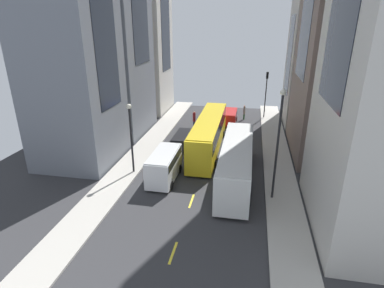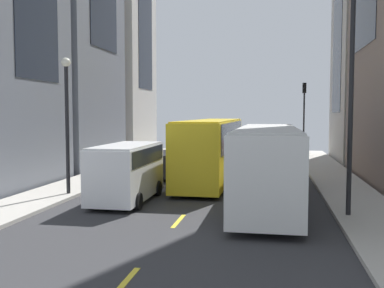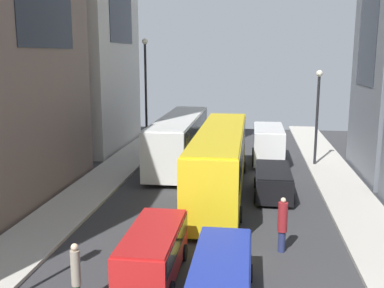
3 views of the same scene
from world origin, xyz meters
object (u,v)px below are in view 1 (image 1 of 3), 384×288
at_px(city_bus_white, 236,159).
at_px(car_black_1, 183,139).
at_px(car_red_2, 230,116).
at_px(pedestrian_crossing_near, 244,112).
at_px(traffic_light_near_corner, 266,87).
at_px(streetcar_yellow, 209,131).
at_px(pedestrian_walking_far, 194,119).
at_px(car_blue_0, 213,113).
at_px(delivery_van_white, 164,164).

distance_m(city_bus_white, car_black_1, 9.24).
bearing_deg(car_black_1, city_bus_white, 132.91).
distance_m(city_bus_white, car_red_2, 16.63).
xyz_separation_m(pedestrian_crossing_near, traffic_light_near_corner, (-2.84, -1.21, 3.50)).
bearing_deg(pedestrian_crossing_near, streetcar_yellow, 174.21).
height_order(car_red_2, pedestrian_walking_far, pedestrian_walking_far).
distance_m(city_bus_white, pedestrian_walking_far, 15.23).
bearing_deg(streetcar_yellow, car_black_1, -4.11).
xyz_separation_m(car_black_1, car_red_2, (-4.49, -9.79, 0.12)).
distance_m(city_bus_white, car_blue_0, 18.38).
bearing_deg(streetcar_yellow, delivery_van_white, 69.34).
xyz_separation_m(streetcar_yellow, car_red_2, (-1.57, -10.00, -1.10)).
xyz_separation_m(streetcar_yellow, pedestrian_walking_far, (2.96, -7.33, -0.95)).
relative_size(car_blue_0, traffic_light_near_corner, 0.71).
height_order(pedestrian_crossing_near, traffic_light_near_corner, traffic_light_near_corner).
xyz_separation_m(streetcar_yellow, pedestrian_crossing_near, (-3.45, -12.24, -0.99)).
bearing_deg(pedestrian_crossing_near, car_red_2, 150.06).
relative_size(city_bus_white, pedestrian_walking_far, 5.80).
height_order(city_bus_white, streetcar_yellow, streetcar_yellow).
xyz_separation_m(delivery_van_white, traffic_light_near_corner, (-9.17, -21.10, 3.12)).
bearing_deg(car_black_1, traffic_light_near_corner, -124.79).
bearing_deg(car_black_1, car_blue_0, -100.35).
relative_size(city_bus_white, car_red_2, 2.87).
height_order(car_blue_0, pedestrian_crossing_near, pedestrian_crossing_near).
height_order(car_blue_0, pedestrian_walking_far, pedestrian_walking_far).
height_order(car_blue_0, car_black_1, car_blue_0).
height_order(city_bus_white, pedestrian_crossing_near, city_bus_white).
xyz_separation_m(city_bus_white, delivery_van_white, (6.22, 1.14, -0.50)).
relative_size(car_red_2, pedestrian_walking_far, 2.02).
bearing_deg(traffic_light_near_corner, streetcar_yellow, 64.95).
height_order(city_bus_white, car_red_2, city_bus_white).
distance_m(car_blue_0, pedestrian_crossing_near, 4.42).
height_order(pedestrian_walking_far, traffic_light_near_corner, traffic_light_near_corner).
height_order(car_black_1, pedestrian_crossing_near, pedestrian_crossing_near).
bearing_deg(delivery_van_white, pedestrian_walking_far, -89.73).
bearing_deg(pedestrian_walking_far, delivery_van_white, -33.97).
bearing_deg(pedestrian_crossing_near, traffic_light_near_corner, -56.92).
xyz_separation_m(delivery_van_white, car_black_1, (0.02, -7.86, -0.61)).
bearing_deg(delivery_van_white, car_blue_0, -96.04).
height_order(delivery_van_white, car_black_1, delivery_van_white).
bearing_deg(pedestrian_walking_far, pedestrian_crossing_near, 93.19).
bearing_deg(car_red_2, traffic_light_near_corner, -143.75).
bearing_deg(traffic_light_near_corner, car_black_1, 55.21).
bearing_deg(traffic_light_near_corner, car_blue_0, 16.34).
bearing_deg(car_blue_0, traffic_light_near_corner, -163.66).
bearing_deg(delivery_van_white, traffic_light_near_corner, -113.49).
bearing_deg(streetcar_yellow, car_blue_0, -85.58).
xyz_separation_m(car_black_1, pedestrian_walking_far, (0.05, -7.12, 0.27)).
height_order(city_bus_white, car_blue_0, city_bus_white).
relative_size(streetcar_yellow, traffic_light_near_corner, 2.17).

